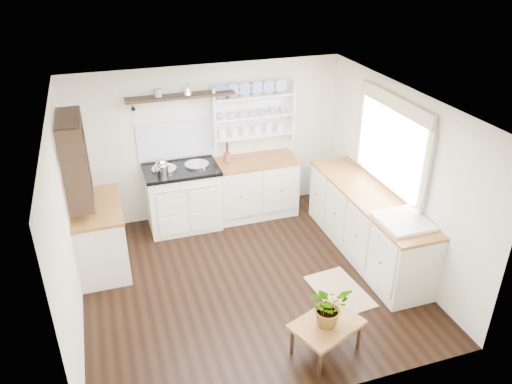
% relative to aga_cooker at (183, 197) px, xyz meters
% --- Properties ---
extents(floor, '(4.00, 3.80, 0.01)m').
position_rel_aga_cooker_xyz_m(floor, '(0.50, -1.57, -0.48)').
color(floor, black).
rests_on(floor, ground).
extents(wall_back, '(4.00, 0.02, 2.30)m').
position_rel_aga_cooker_xyz_m(wall_back, '(0.50, 0.33, 0.67)').
color(wall_back, silver).
rests_on(wall_back, ground).
extents(wall_right, '(0.02, 3.80, 2.30)m').
position_rel_aga_cooker_xyz_m(wall_right, '(2.50, -1.57, 0.67)').
color(wall_right, silver).
rests_on(wall_right, ground).
extents(wall_left, '(0.02, 3.80, 2.30)m').
position_rel_aga_cooker_xyz_m(wall_left, '(-1.50, -1.57, 0.67)').
color(wall_left, silver).
rests_on(wall_left, ground).
extents(ceiling, '(4.00, 3.80, 0.01)m').
position_rel_aga_cooker_xyz_m(ceiling, '(0.50, -1.57, 1.82)').
color(ceiling, white).
rests_on(ceiling, wall_back).
extents(window, '(0.08, 1.55, 1.22)m').
position_rel_aga_cooker_xyz_m(window, '(2.45, -1.42, 1.08)').
color(window, white).
rests_on(window, wall_right).
extents(aga_cooker, '(1.06, 0.73, 0.97)m').
position_rel_aga_cooker_xyz_m(aga_cooker, '(0.00, 0.00, 0.00)').
color(aga_cooker, white).
rests_on(aga_cooker, floor).
extents(back_cabinets, '(1.27, 0.63, 0.90)m').
position_rel_aga_cooker_xyz_m(back_cabinets, '(1.10, 0.03, -0.02)').
color(back_cabinets, white).
rests_on(back_cabinets, floor).
extents(right_cabinets, '(0.62, 2.43, 0.90)m').
position_rel_aga_cooker_xyz_m(right_cabinets, '(2.20, -1.47, -0.02)').
color(right_cabinets, white).
rests_on(right_cabinets, floor).
extents(belfast_sink, '(0.55, 0.60, 0.45)m').
position_rel_aga_cooker_xyz_m(belfast_sink, '(2.20, -2.22, 0.32)').
color(belfast_sink, white).
rests_on(belfast_sink, right_cabinets).
extents(left_cabinets, '(0.62, 1.13, 0.90)m').
position_rel_aga_cooker_xyz_m(left_cabinets, '(-1.20, -0.67, -0.02)').
color(left_cabinets, white).
rests_on(left_cabinets, floor).
extents(plate_rack, '(1.20, 0.22, 0.90)m').
position_rel_aga_cooker_xyz_m(plate_rack, '(1.15, 0.29, 1.08)').
color(plate_rack, white).
rests_on(plate_rack, wall_back).
extents(high_shelf, '(1.50, 0.29, 0.16)m').
position_rel_aga_cooker_xyz_m(high_shelf, '(0.10, 0.21, 1.43)').
color(high_shelf, black).
rests_on(high_shelf, wall_back).
extents(left_shelving, '(0.28, 0.80, 1.05)m').
position_rel_aga_cooker_xyz_m(left_shelving, '(-1.34, -0.67, 1.07)').
color(left_shelving, black).
rests_on(left_shelving, wall_left).
extents(kettle, '(0.19, 0.19, 0.24)m').
position_rel_aga_cooker_xyz_m(kettle, '(-0.28, -0.12, 0.57)').
color(kettle, silver).
rests_on(kettle, aga_cooker).
extents(utensil_crock, '(0.10, 0.10, 0.12)m').
position_rel_aga_cooker_xyz_m(utensil_crock, '(0.71, 0.11, 0.49)').
color(utensil_crock, brown).
rests_on(utensil_crock, back_cabinets).
extents(center_table, '(0.82, 0.71, 0.37)m').
position_rel_aga_cooker_xyz_m(center_table, '(0.91, -2.97, -0.15)').
color(center_table, brown).
rests_on(center_table, floor).
extents(potted_plant, '(0.48, 0.44, 0.45)m').
position_rel_aga_cooker_xyz_m(potted_plant, '(0.91, -2.97, 0.12)').
color(potted_plant, '#3F7233').
rests_on(potted_plant, center_table).
extents(floor_rug, '(0.63, 0.90, 0.02)m').
position_rel_aga_cooker_xyz_m(floor_rug, '(1.50, -2.15, -0.47)').
color(floor_rug, '#9F7D5D').
rests_on(floor_rug, floor).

